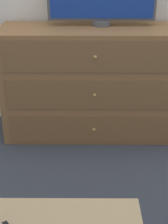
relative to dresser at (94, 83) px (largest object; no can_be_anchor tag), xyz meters
name	(u,v)px	position (x,y,z in m)	size (l,w,h in m)	color
ground_plane	(110,117)	(0.15, 0.25, -0.42)	(12.00, 12.00, 0.00)	#383D47
dresser	(94,83)	(0.00, 0.00, 0.00)	(1.35, 0.45, 0.83)	olive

